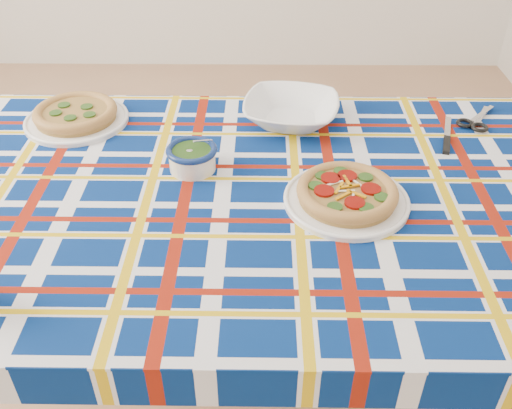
{
  "coord_description": "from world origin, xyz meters",
  "views": [
    {
      "loc": [
        0.55,
        -1.36,
        1.41
      ],
      "look_at": [
        0.53,
        -0.42,
        0.71
      ],
      "focal_mm": 40.0,
      "sensor_mm": 36.0,
      "label": 1
    }
  ],
  "objects_px": {
    "pesto_bowl": "(192,156)",
    "serving_bowl": "(291,111)",
    "main_focaccia_plate": "(347,192)",
    "dining_table": "(260,218)"
  },
  "relations": [
    {
      "from": "main_focaccia_plate",
      "to": "pesto_bowl",
      "type": "xyz_separation_m",
      "value": [
        -0.34,
        0.13,
        0.01
      ]
    },
    {
      "from": "dining_table",
      "to": "serving_bowl",
      "type": "bearing_deg",
      "value": 76.3
    },
    {
      "from": "dining_table",
      "to": "serving_bowl",
      "type": "distance_m",
      "value": 0.35
    },
    {
      "from": "dining_table",
      "to": "pesto_bowl",
      "type": "xyz_separation_m",
      "value": [
        -0.15,
        0.09,
        0.11
      ]
    },
    {
      "from": "dining_table",
      "to": "pesto_bowl",
      "type": "relative_size",
      "value": 12.68
    },
    {
      "from": "main_focaccia_plate",
      "to": "pesto_bowl",
      "type": "height_order",
      "value": "pesto_bowl"
    },
    {
      "from": "dining_table",
      "to": "main_focaccia_plate",
      "type": "bearing_deg",
      "value": -11.43
    },
    {
      "from": "main_focaccia_plate",
      "to": "pesto_bowl",
      "type": "bearing_deg",
      "value": 159.25
    },
    {
      "from": "pesto_bowl",
      "to": "serving_bowl",
      "type": "bearing_deg",
      "value": 44.56
    },
    {
      "from": "dining_table",
      "to": "main_focaccia_plate",
      "type": "relative_size",
      "value": 5.4
    }
  ]
}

